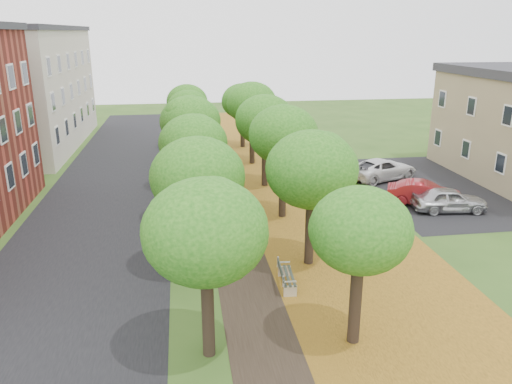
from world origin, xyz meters
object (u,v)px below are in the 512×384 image
object	(u,v)px
car_red	(424,194)
car_white	(382,169)
car_grey	(382,170)
car_silver	(449,200)
bench	(286,276)

from	to	relation	value
car_red	car_white	distance (m)	5.65
car_grey	car_white	world-z (taller)	car_white
car_silver	car_red	distance (m)	1.54
bench	car_white	size ratio (longest dim) A/B	0.37
car_silver	car_white	size ratio (longest dim) A/B	0.80
car_silver	bench	bearing A→B (deg)	129.89
car_silver	car_white	distance (m)	7.02
car_red	car_grey	distance (m)	5.65
bench	car_silver	world-z (taller)	car_silver
bench	car_white	bearing A→B (deg)	-30.82
car_silver	car_grey	distance (m)	7.01
bench	car_grey	world-z (taller)	car_grey
car_red	car_white	bearing A→B (deg)	27.44
car_silver	car_red	world-z (taller)	car_red
car_red	car_white	world-z (taller)	car_white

